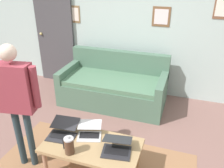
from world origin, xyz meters
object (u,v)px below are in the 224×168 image
laptop_right (63,132)px  laptop_left (90,132)px  couch (114,87)px  interior_door (55,34)px  person_standing (16,94)px  coffee_table (92,147)px  laptop_center (117,147)px  french_press (69,145)px

laptop_right → laptop_left: bearing=-162.2°
couch → laptop_left: size_ratio=4.94×
laptop_left → laptop_right: bearing=17.8°
interior_door → person_standing: 2.52m
couch → person_standing: bearing=73.8°
couch → laptop_right: size_ratio=4.82×
couch → coffee_table: bearing=99.7°
couch → coffee_table: size_ratio=1.64×
coffee_table → interior_door: bearing=-51.9°
person_standing → laptop_right: bearing=-155.4°
coffee_table → laptop_right: (0.40, -0.05, 0.09)m
laptop_center → person_standing: person_standing is taller
laptop_right → french_press: bearing=131.7°
laptop_right → interior_door: bearing=-58.3°
interior_door → laptop_left: (-1.64, 2.06, -0.58)m
laptop_left → laptop_right: (0.31, 0.10, 0.00)m
couch → laptop_left: (-0.20, 1.53, 0.14)m
couch → laptop_center: couch is taller
couch → person_standing: 2.02m
interior_door → laptop_center: 3.07m
french_press → laptop_right: bearing=-48.3°
coffee_table → person_standing: bearing=9.8°
interior_door → coffee_table: bearing=128.1°
coffee_table → couch: bearing=-80.3°
interior_door → laptop_right: interior_door is taller
couch → coffee_table: (-0.29, 1.68, 0.06)m
interior_door → laptop_center: size_ratio=5.70×
laptop_right → person_standing: size_ratio=0.25×
laptop_left → interior_door: bearing=-51.4°
couch → french_press: 1.90m
interior_door → french_press: interior_door is taller
laptop_center → french_press: french_press is taller
interior_door → french_press: bearing=122.9°
couch → laptop_center: size_ratio=5.14×
laptop_center → coffee_table: bearing=-1.5°
laptop_right → person_standing: (0.41, 0.19, 0.55)m
coffee_table → french_press: size_ratio=4.95×
laptop_center → french_press: bearing=22.3°
couch → coffee_table: 1.71m
couch → laptop_left: couch is taller
interior_door → french_press: size_ratio=9.00×
laptop_center → person_standing: bearing=6.8°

